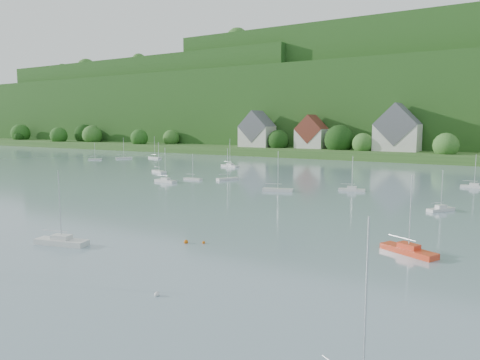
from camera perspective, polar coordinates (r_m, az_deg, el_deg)
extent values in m
cube|color=#2F5720|center=(194.29, 18.41, 3.28)|extent=(600.00, 60.00, 3.00)
cube|color=#1A4014|center=(267.61, 22.27, 8.05)|extent=(620.00, 160.00, 40.00)
cube|color=#1A4014|center=(315.60, -6.52, 9.04)|extent=(200.00, 120.00, 52.00)
cube|color=#1A4014|center=(261.53, 24.36, 9.73)|extent=(240.00, 130.00, 60.00)
sphere|color=#255820|center=(270.94, -18.12, 5.38)|extent=(11.19, 11.19, 11.19)
sphere|color=#255820|center=(235.90, -8.66, 5.23)|extent=(8.61, 8.61, 8.61)
sphere|color=#254E17|center=(235.54, -12.58, 5.17)|extent=(9.03, 9.03, 9.03)
sphere|color=#255820|center=(180.21, 15.19, 4.45)|extent=(8.19, 8.19, 8.19)
sphere|color=#255820|center=(199.62, 2.79, 4.77)|extent=(6.49, 6.49, 6.49)
sphere|color=#254E17|center=(325.17, -25.90, 5.30)|extent=(11.94, 11.94, 11.94)
sphere|color=#255820|center=(170.31, 24.49, 3.97)|extent=(8.73, 8.73, 8.73)
sphere|color=black|center=(195.65, 4.85, 4.97)|extent=(9.32, 9.32, 9.32)
sphere|color=black|center=(281.33, -18.23, 5.31)|extent=(9.50, 9.50, 9.50)
sphere|color=black|center=(283.55, -19.01, 5.45)|extent=(11.91, 11.91, 11.91)
sphere|color=#254E17|center=(281.92, -21.86, 5.19)|extent=(9.91, 9.91, 9.91)
sphere|color=black|center=(321.53, -26.06, 4.94)|extent=(6.16, 6.16, 6.16)
sphere|color=black|center=(185.63, 12.38, 4.98)|extent=(11.92, 11.92, 11.92)
sphere|color=#255820|center=(274.74, -5.62, 15.17)|extent=(10.52, 10.52, 10.52)
sphere|color=#255820|center=(351.30, -18.76, 13.16)|extent=(13.75, 13.75, 13.75)
sphere|color=#254E17|center=(285.30, 4.64, 14.87)|extent=(10.29, 10.29, 10.29)
sphere|color=black|center=(342.41, -12.29, 13.44)|extent=(10.31, 10.31, 10.31)
sphere|color=black|center=(314.28, -13.42, 13.92)|extent=(8.14, 8.14, 8.14)
sphere|color=#255820|center=(337.13, -10.11, 13.50)|extent=(7.15, 7.15, 7.15)
sphere|color=black|center=(380.89, -18.24, 12.63)|extent=(11.66, 11.66, 11.66)
sphere|color=black|center=(267.77, 6.65, 15.24)|extent=(7.18, 7.18, 7.18)
sphere|color=#255820|center=(294.10, -12.61, 14.45)|extent=(8.89, 8.89, 8.89)
sphere|color=#254E17|center=(353.01, -21.43, 12.85)|extent=(7.77, 7.77, 7.77)
sphere|color=black|center=(341.53, -13.14, 13.42)|extent=(9.97, 9.97, 9.97)
sphere|color=#255820|center=(250.05, 11.92, 17.62)|extent=(8.18, 8.18, 8.18)
sphere|color=#254E17|center=(275.95, 23.08, 16.37)|extent=(12.73, 12.73, 12.73)
sphere|color=#255820|center=(282.21, 12.76, 16.34)|extent=(7.07, 7.07, 7.07)
sphere|color=black|center=(241.42, 20.60, 17.71)|extent=(8.21, 8.21, 8.21)
sphere|color=#255820|center=(268.63, 17.38, 16.86)|extent=(12.24, 12.24, 12.24)
sphere|color=#255820|center=(268.58, -0.33, 17.24)|extent=(13.65, 13.65, 13.65)
sphere|color=#254E17|center=(266.20, 13.29, 13.16)|extent=(12.01, 12.01, 12.01)
sphere|color=black|center=(267.03, 21.60, 12.98)|extent=(15.72, 15.72, 15.72)
sphere|color=#254E17|center=(260.51, 24.66, 12.79)|extent=(10.54, 10.54, 10.54)
sphere|color=#254E17|center=(373.69, -8.19, 11.39)|extent=(8.18, 8.18, 8.18)
sphere|color=black|center=(355.81, -6.93, 11.64)|extent=(8.74, 8.74, 8.74)
sphere|color=black|center=(350.12, -11.21, 11.83)|extent=(15.38, 15.38, 15.38)
cube|color=beige|center=(201.82, 2.16, 5.48)|extent=(14.00, 10.00, 9.00)
cube|color=#55555C|center=(201.74, 2.17, 6.76)|extent=(14.00, 10.40, 14.00)
cube|color=beige|center=(192.71, 8.98, 5.17)|extent=(12.00, 9.00, 8.00)
cube|color=maroon|center=(192.62, 9.00, 6.36)|extent=(12.00, 9.36, 12.00)
cube|color=beige|center=(181.20, 19.17, 5.06)|extent=(16.00, 11.00, 10.00)
cube|color=#55555C|center=(181.12, 19.24, 6.64)|extent=(16.00, 11.44, 16.00)
cube|color=silver|center=(54.49, -21.53, -7.27)|extent=(6.38, 3.16, 0.61)
cube|color=silver|center=(54.36, -21.56, -6.70)|extent=(2.38, 1.69, 0.50)
cylinder|color=silver|center=(53.64, -21.74, -2.97)|extent=(0.10, 0.10, 7.68)
cylinder|color=silver|center=(54.79, -22.35, -5.93)|extent=(3.30, 0.90, 0.08)
cylinder|color=silver|center=(21.76, 15.53, -15.73)|extent=(0.10, 0.10, 8.71)
cube|color=red|center=(50.46, 20.46, -8.37)|extent=(6.19, 4.21, 0.61)
cube|color=red|center=(50.31, 20.48, -7.76)|extent=(2.43, 2.01, 0.50)
cylinder|color=silver|center=(49.55, 20.66, -3.79)|extent=(0.10, 0.10, 7.59)
cylinder|color=silver|center=(50.69, 19.69, -6.86)|extent=(3.03, 1.55, 0.08)
sphere|color=#CB5A0A|center=(51.83, -6.81, -7.89)|extent=(0.50, 0.50, 0.50)
sphere|color=#CB5A0A|center=(51.47, -4.60, -7.97)|extent=(0.37, 0.37, 0.37)
sphere|color=silver|center=(37.13, -10.43, -14.15)|extent=(0.42, 0.42, 0.42)
cube|color=silver|center=(90.02, 4.78, -1.24)|extent=(6.16, 3.35, 0.59)
cylinder|color=silver|center=(89.52, 4.81, 1.29)|extent=(0.10, 0.10, 7.42)
cylinder|color=silver|center=(90.00, 4.23, -0.47)|extent=(3.14, 1.05, 0.08)
cube|color=silver|center=(139.62, -1.27, 1.78)|extent=(6.70, 3.33, 0.65)
cube|color=silver|center=(139.57, -1.28, 2.01)|extent=(2.50, 1.78, 0.50)
cylinder|color=silver|center=(139.28, -1.28, 3.56)|extent=(0.10, 0.10, 8.06)
cylinder|color=silver|center=(140.22, -1.55, 2.30)|extent=(3.46, 0.95, 0.08)
cube|color=silver|center=(175.15, -17.78, 2.51)|extent=(4.40, 4.16, 0.47)
cylinder|color=silver|center=(174.94, -17.82, 3.55)|extent=(0.10, 0.10, 5.92)
cylinder|color=silver|center=(175.16, -18.02, 2.87)|extent=(1.99, 1.80, 0.08)
cube|color=silver|center=(76.21, 23.96, -3.42)|extent=(3.76, 4.60, 0.47)
cube|color=silver|center=(76.13, 23.97, -3.06)|extent=(1.69, 1.87, 0.50)
cylinder|color=silver|center=(75.73, 24.08, -1.07)|extent=(0.10, 0.10, 5.86)
cylinder|color=silver|center=(75.51, 23.64, -2.63)|extent=(1.54, 2.16, 0.08)
cube|color=silver|center=(108.29, -5.96, 0.13)|extent=(4.70, 1.53, 0.46)
cylinder|color=silver|center=(107.96, -5.98, 1.78)|extent=(0.10, 0.10, 5.81)
cylinder|color=silver|center=(108.56, -6.27, 0.75)|extent=(2.56, 0.20, 0.08)
cube|color=silver|center=(107.50, -1.56, 0.14)|extent=(3.74, 5.73, 0.56)
cylinder|color=silver|center=(107.10, -1.57, 2.14)|extent=(0.10, 0.10, 6.98)
cylinder|color=silver|center=(106.91, -1.94, 0.74)|extent=(1.35, 2.83, 0.08)
cube|color=silver|center=(92.74, 13.90, -1.21)|extent=(5.32, 2.57, 0.51)
cube|color=silver|center=(92.67, 13.91, -0.90)|extent=(1.98, 1.39, 0.50)
cylinder|color=silver|center=(92.31, 13.96, 0.92)|extent=(0.10, 0.10, 6.41)
cylinder|color=silver|center=(92.64, 13.45, -0.48)|extent=(2.76, 0.73, 0.08)
cube|color=silver|center=(177.55, -14.41, 2.70)|extent=(4.90, 5.72, 0.59)
cylinder|color=silver|center=(177.30, -14.45, 3.99)|extent=(0.10, 0.10, 7.40)
cylinder|color=silver|center=(177.37, -14.70, 3.07)|extent=(2.03, 2.64, 0.08)
cube|color=silver|center=(125.39, -10.16, 1.05)|extent=(6.27, 4.10, 0.61)
cylinder|color=silver|center=(125.03, -10.20, 2.93)|extent=(0.10, 0.10, 7.64)
cylinder|color=silver|center=(126.11, -10.34, 1.63)|extent=(3.09, 1.47, 0.08)
cube|color=silver|center=(104.91, -9.36, -0.12)|extent=(6.01, 2.32, 0.59)
cube|color=silver|center=(104.85, -9.36, 0.17)|extent=(2.17, 1.38, 0.50)
cylinder|color=silver|center=(104.49, -9.40, 2.03)|extent=(0.10, 0.10, 7.32)
cylinder|color=silver|center=(105.42, -9.69, 0.56)|extent=(3.21, 0.46, 0.08)
cube|color=silver|center=(106.49, 27.39, -0.74)|extent=(5.19, 1.47, 0.52)
cube|color=silver|center=(106.42, 27.41, -0.47)|extent=(1.82, 1.02, 0.50)
cylinder|color=silver|center=(106.11, 27.50, 1.13)|extent=(0.10, 0.10, 6.48)
cylinder|color=silver|center=(106.41, 27.01, -0.10)|extent=(2.85, 0.09, 0.08)
cube|color=silver|center=(175.94, -10.67, 2.77)|extent=(6.55, 3.04, 0.63)
cylinder|color=silver|center=(175.68, -10.70, 4.16)|extent=(0.10, 0.10, 7.90)
cylinder|color=silver|center=(176.62, -10.86, 3.18)|extent=(3.42, 0.80, 0.08)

